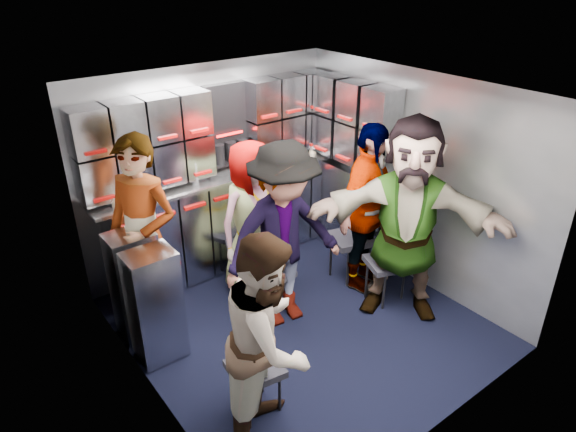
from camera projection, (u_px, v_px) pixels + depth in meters
floor at (300, 322)px, 4.70m from camera, size 3.00×3.00×0.00m
wall_back at (210, 167)px, 5.29m from camera, size 2.80×0.04×2.10m
wall_left at (140, 278)px, 3.47m from camera, size 0.04×3.00×2.10m
wall_right at (414, 180)px, 4.98m from camera, size 0.04×3.00×2.10m
ceiling at (303, 93)px, 3.75m from camera, size 2.80×3.00×0.02m
cart_bank_back at (224, 222)px, 5.39m from camera, size 2.68×0.38×0.99m
cart_bank_left at (146, 296)px, 4.23m from camera, size 0.38×0.76×0.99m
counter at (221, 177)px, 5.15m from camera, size 2.68×0.42×0.03m
locker_bank_back at (215, 129)px, 4.98m from camera, size 2.68×0.28×0.82m
locker_bank_right at (355, 122)px, 5.20m from camera, size 0.28×1.00×0.82m
right_cabinet at (356, 213)px, 5.57m from camera, size 0.28×1.20×1.00m
coffee_niche at (228, 127)px, 5.13m from camera, size 0.46×0.16×0.84m
red_latch_strip at (232, 195)px, 5.07m from camera, size 2.60×0.02×0.03m
jump_seat_near_left at (255, 371)px, 3.63m from camera, size 0.40×0.38×0.42m
jump_seat_mid_left at (272, 276)px, 4.73m from camera, size 0.37×0.36×0.40m
jump_seat_center at (244, 248)px, 5.19m from camera, size 0.44×0.43×0.40m
jump_seat_mid_right at (351, 241)px, 5.19m from camera, size 0.49×0.48×0.48m
jump_seat_near_right at (387, 265)px, 4.86m from camera, size 0.46×0.45×0.43m
attendant_standing at (144, 238)px, 4.29m from camera, size 0.71×0.78×1.78m
attendant_arc_a at (269, 340)px, 3.32m from camera, size 0.95×0.94×1.55m
attendant_arc_b at (284, 237)px, 4.38m from camera, size 1.18×0.78×1.70m
attendant_arc_c at (252, 218)px, 4.87m from camera, size 0.80×0.57×1.54m
attendant_arc_d at (367, 209)px, 4.87m from camera, size 1.07×0.74×1.69m
attendant_arc_e at (407, 220)px, 4.48m from camera, size 1.55×1.67×1.87m
bottle_left at (128, 190)px, 4.53m from camera, size 0.06×0.06×0.24m
bottle_mid at (195, 173)px, 4.89m from camera, size 0.06×0.06×0.22m
bottle_right at (236, 161)px, 5.13m from camera, size 0.06×0.06×0.26m
cup_left at (117, 201)px, 4.49m from camera, size 0.09×0.09×0.09m
cup_right at (313, 148)px, 5.70m from camera, size 0.08×0.08×0.11m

